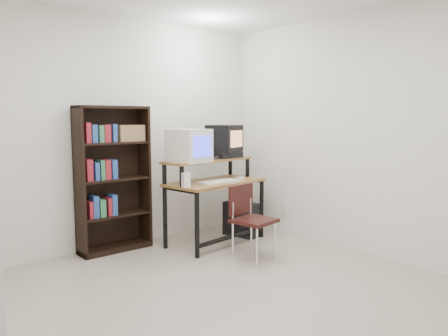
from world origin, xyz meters
TOP-DOWN VIEW (x-y plane):
  - floor at (0.00, 0.00)m, footprint 4.00×4.00m
  - back_wall at (0.00, 2.00)m, footprint 4.00×0.01m
  - right_wall at (2.00, 0.00)m, footprint 0.01×4.00m
  - computer_desk at (1.01, 1.38)m, footprint 1.26×0.76m
  - crt_monitor at (0.70, 1.44)m, footprint 0.47×0.47m
  - vcr at (1.29, 1.50)m, footprint 0.39×0.30m
  - crt_tv at (1.31, 1.55)m, footprint 0.44×0.43m
  - cd_spindle at (1.04, 1.42)m, footprint 0.16×0.16m
  - keyboard at (0.96, 1.24)m, footprint 0.47×0.21m
  - mousepad at (1.36, 1.31)m, footprint 0.24×0.20m
  - mouse at (1.35, 1.31)m, footprint 0.10×0.07m
  - desk_speaker at (0.49, 1.21)m, footprint 0.09×0.08m
  - pc_tower at (1.45, 1.38)m, footprint 0.29×0.48m
  - school_chair at (0.92, 0.68)m, footprint 0.44×0.44m
  - bookshelf at (-0.04, 1.85)m, footprint 0.80×0.27m
  - wall_outlet at (1.99, 1.15)m, footprint 0.02×0.08m

SIDE VIEW (x-z plane):
  - floor at x=0.00m, z-range -0.01..0.00m
  - pc_tower at x=1.45m, z-range 0.00..0.42m
  - wall_outlet at x=1.99m, z-range 0.24..0.36m
  - school_chair at x=0.92m, z-range 0.09..0.86m
  - computer_desk at x=1.01m, z-range 0.19..1.18m
  - mousepad at x=1.36m, z-range 0.72..0.73m
  - keyboard at x=0.96m, z-range 0.72..0.75m
  - mouse at x=1.35m, z-range 0.73..0.76m
  - desk_speaker at x=0.49m, z-range 0.72..0.89m
  - bookshelf at x=-0.04m, z-range 0.03..1.63m
  - cd_spindle at x=1.04m, z-range 0.97..1.02m
  - vcr at x=1.29m, z-range 0.97..1.05m
  - crt_monitor at x=0.70m, z-range 0.97..1.34m
  - crt_tv at x=1.31m, z-range 1.05..1.38m
  - back_wall at x=0.00m, z-range 0.00..2.60m
  - right_wall at x=2.00m, z-range 0.00..2.60m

